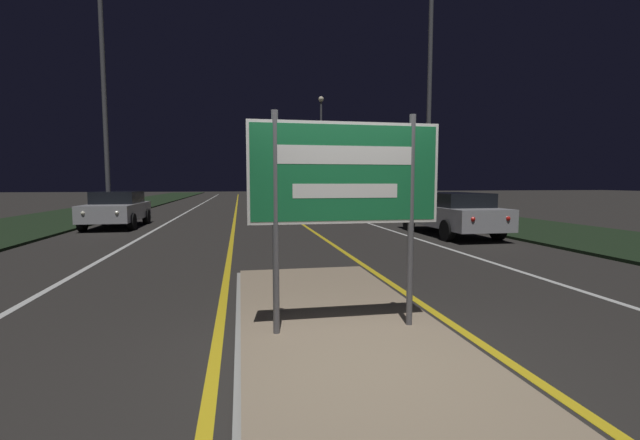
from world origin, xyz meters
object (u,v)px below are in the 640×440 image
at_px(streetlight_left_near, 102,50).
at_px(car_receding_1, 370,199).
at_px(highway_sign, 346,181).
at_px(streetlight_right_near, 430,68).
at_px(car_receding_3, 276,192).
at_px(warning_sign, 412,187).
at_px(streetlight_right_far, 321,137).
at_px(car_receding_2, 287,194).
at_px(car_approaching_0, 117,208).
at_px(car_receding_0, 451,212).

bearing_deg(streetlight_left_near, car_receding_1, 20.48).
distance_m(highway_sign, streetlight_right_near, 14.33).
xyz_separation_m(car_receding_3, warning_sign, (7.65, -17.97, 0.68)).
relative_size(streetlight_left_near, streetlight_right_far, 1.15).
bearing_deg(highway_sign, car_receding_2, 84.99).
distance_m(car_receding_1, car_approaching_0, 12.96).
bearing_deg(car_receding_0, car_approaching_0, 157.74).
xyz_separation_m(streetlight_right_near, car_receding_1, (-0.43, 6.48, -5.49)).
relative_size(car_receding_3, car_approaching_0, 1.15).
bearing_deg(car_receding_0, streetlight_right_near, 77.59).
bearing_deg(car_receding_3, streetlight_left_near, -108.38).
relative_size(streetlight_left_near, car_receding_0, 2.26).
bearing_deg(car_receding_2, car_approaching_0, -114.21).
xyz_separation_m(streetlight_left_near, warning_sign, (16.58, 8.92, -5.43)).
xyz_separation_m(highway_sign, streetlight_right_near, (6.44, 11.97, 4.54)).
relative_size(highway_sign, car_receding_1, 0.58).
bearing_deg(streetlight_left_near, highway_sign, -65.54).
height_order(highway_sign, warning_sign, highway_sign).
bearing_deg(warning_sign, car_receding_2, 127.57).
bearing_deg(car_approaching_0, car_receding_3, 72.95).
height_order(car_receding_2, warning_sign, warning_sign).
relative_size(highway_sign, car_receding_2, 0.54).
relative_size(streetlight_right_near, car_receding_2, 2.28).
height_order(streetlight_left_near, streetlight_right_near, streetlight_left_near).
height_order(streetlight_left_near, car_approaching_0, streetlight_left_near).
relative_size(highway_sign, warning_sign, 1.05).
bearing_deg(streetlight_right_near, warning_sign, 70.46).
bearing_deg(streetlight_right_far, car_receding_2, -157.36).
height_order(streetlight_right_far, warning_sign, streetlight_right_far).
bearing_deg(streetlight_right_far, streetlight_right_near, -89.21).
height_order(highway_sign, car_receding_3, highway_sign).
distance_m(streetlight_right_near, streetlight_right_far, 21.85).
bearing_deg(car_receding_3, highway_sign, -93.70).
xyz_separation_m(streetlight_left_near, streetlight_right_near, (12.74, -1.88, -0.58)).
distance_m(streetlight_right_far, car_approaching_0, 24.39).
relative_size(car_receding_0, car_receding_1, 1.17).
distance_m(car_receding_3, warning_sign, 19.54).
distance_m(car_approaching_0, warning_sign, 18.76).
height_order(car_receding_1, car_approaching_0, car_receding_1).
bearing_deg(streetlight_right_near, car_receding_0, -102.41).
xyz_separation_m(car_receding_2, car_approaching_0, (-8.67, -19.27, 0.04)).
height_order(streetlight_right_near, car_receding_0, streetlight_right_near).
bearing_deg(highway_sign, car_receding_3, 86.30).
bearing_deg(streetlight_left_near, car_receding_2, 63.80).
xyz_separation_m(streetlight_right_far, car_receding_3, (-3.51, 6.93, -5.02)).
bearing_deg(highway_sign, warning_sign, 65.71).
distance_m(streetlight_left_near, car_receding_2, 21.61).
distance_m(car_receding_1, car_receding_2, 14.34).
bearing_deg(car_approaching_0, warning_sign, 30.83).
distance_m(streetlight_right_far, car_receding_1, 16.15).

